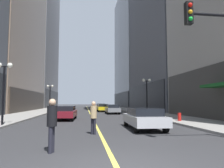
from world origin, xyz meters
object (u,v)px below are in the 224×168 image
at_px(car_yellow, 103,107).
at_px(pedestrian_in_tan_trench, 94,115).
at_px(car_silver, 144,118).
at_px(pedestrian_in_black_coat, 52,121).
at_px(car_red, 101,106).
at_px(car_maroon, 65,112).
at_px(street_lamp_right_mid, 147,89).
at_px(car_grey, 112,109).
at_px(street_lamp_left_far, 50,92).
at_px(street_lamp_left_near, 4,79).
at_px(fire_hydrant_right, 179,118).

relative_size(car_yellow, pedestrian_in_tan_trench, 2.59).
distance_m(car_silver, pedestrian_in_black_coat, 7.32).
bearing_deg(car_red, car_silver, -89.54).
distance_m(car_silver, car_yellow, 23.49).
xyz_separation_m(car_maroon, street_lamp_right_mid, (9.06, 3.42, 2.54)).
height_order(car_silver, car_grey, same).
bearing_deg(street_lamp_left_far, street_lamp_left_near, -90.00).
height_order(car_silver, street_lamp_left_near, street_lamp_left_near).
bearing_deg(street_lamp_right_mid, car_maroon, -159.31).
height_order(car_yellow, pedestrian_in_black_coat, pedestrian_in_black_coat).
distance_m(car_silver, car_grey, 16.59).
bearing_deg(street_lamp_left_far, car_grey, -29.61).
bearing_deg(pedestrian_in_tan_trench, street_lamp_left_near, 146.08).
height_order(street_lamp_left_near, fire_hydrant_right, street_lamp_left_near).
xyz_separation_m(street_lamp_left_near, fire_hydrant_right, (13.30, 1.18, -2.86)).
height_order(car_yellow, street_lamp_left_near, street_lamp_left_near).
xyz_separation_m(car_yellow, fire_hydrant_right, (4.59, -19.94, -0.32)).
height_order(car_red, street_lamp_left_far, street_lamp_left_far).
relative_size(pedestrian_in_tan_trench, street_lamp_left_far, 0.39).
relative_size(car_grey, fire_hydrant_right, 5.12).
bearing_deg(fire_hydrant_right, car_silver, -138.76).
distance_m(car_maroon, pedestrian_in_tan_trench, 9.43).
bearing_deg(street_lamp_left_far, car_maroon, -75.58).
distance_m(pedestrian_in_black_coat, street_lamp_left_far, 27.94).
bearing_deg(car_red, car_yellow, -91.96).
bearing_deg(car_silver, car_maroon, 126.54).
distance_m(car_grey, pedestrian_in_black_coat, 22.67).
xyz_separation_m(car_silver, car_maroon, (-5.52, 7.45, -0.00)).
xyz_separation_m(car_yellow, pedestrian_in_black_coat, (-4.25, -29.00, 0.34)).
height_order(pedestrian_in_black_coat, fire_hydrant_right, pedestrian_in_black_coat).
distance_m(car_maroon, car_grey, 10.80).
distance_m(car_yellow, car_red, 8.62).
distance_m(car_red, pedestrian_in_tan_trench, 33.93).
distance_m(car_grey, car_yellow, 6.94).
relative_size(car_maroon, car_red, 0.95).
height_order(car_maroon, fire_hydrant_right, car_maroon).
xyz_separation_m(pedestrian_in_black_coat, street_lamp_left_far, (-4.46, 27.50, 2.19)).
height_order(car_grey, car_red, same).
distance_m(car_maroon, pedestrian_in_black_coat, 12.99).
bearing_deg(fire_hydrant_right, car_red, 98.56).
bearing_deg(car_grey, pedestrian_in_tan_trench, -100.72).
height_order(street_lamp_left_far, street_lamp_right_mid, same).
xyz_separation_m(car_yellow, car_red, (0.29, 8.62, 0.00)).
bearing_deg(car_maroon, street_lamp_right_mid, 20.69).
distance_m(car_yellow, street_lamp_right_mid, 13.50).
relative_size(street_lamp_left_near, street_lamp_right_mid, 1.00).
bearing_deg(street_lamp_left_near, car_red, 73.16).
height_order(car_red, street_lamp_right_mid, street_lamp_right_mid).
height_order(car_grey, pedestrian_in_tan_trench, pedestrian_in_tan_trench).
xyz_separation_m(pedestrian_in_tan_trench, street_lamp_left_near, (-6.03, 4.06, 2.25)).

